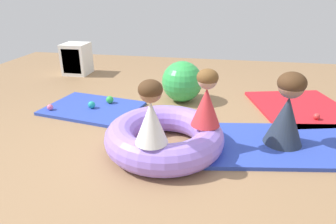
{
  "coord_description": "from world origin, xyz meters",
  "views": [
    {
      "loc": [
        0.59,
        -2.65,
        1.51
      ],
      "look_at": [
        0.09,
        0.08,
        0.33
      ],
      "focal_mm": 31.55,
      "sensor_mm": 36.0,
      "label": 1
    }
  ],
  "objects_px": {
    "child_in_red": "(206,99)",
    "play_ball_pink": "(50,107)",
    "inflatable_cushion": "(164,137)",
    "exercise_ball_large": "(182,82)",
    "adult_seated": "(287,110)",
    "play_ball_red": "(317,116)",
    "storage_cube": "(76,59)",
    "play_ball_teal": "(92,105)",
    "play_ball_green": "(110,100)",
    "child_in_white": "(151,113)"
  },
  "relations": [
    {
      "from": "child_in_white",
      "to": "play_ball_pink",
      "type": "xyz_separation_m",
      "value": [
        -1.6,
        1.04,
        -0.48
      ]
    },
    {
      "from": "inflatable_cushion",
      "to": "adult_seated",
      "type": "distance_m",
      "value": 1.23
    },
    {
      "from": "inflatable_cushion",
      "to": "play_ball_red",
      "type": "xyz_separation_m",
      "value": [
        1.67,
        0.96,
        -0.07
      ]
    },
    {
      "from": "exercise_ball_large",
      "to": "storage_cube",
      "type": "height_order",
      "value": "exercise_ball_large"
    },
    {
      "from": "adult_seated",
      "to": "storage_cube",
      "type": "relative_size",
      "value": 1.33
    },
    {
      "from": "child_in_white",
      "to": "exercise_ball_large",
      "type": "relative_size",
      "value": 0.97
    },
    {
      "from": "adult_seated",
      "to": "play_ball_green",
      "type": "distance_m",
      "value": 2.27
    },
    {
      "from": "adult_seated",
      "to": "play_ball_green",
      "type": "bearing_deg",
      "value": 11.3
    },
    {
      "from": "play_ball_teal",
      "to": "storage_cube",
      "type": "distance_m",
      "value": 1.92
    },
    {
      "from": "adult_seated",
      "to": "play_ball_green",
      "type": "xyz_separation_m",
      "value": [
        -2.13,
        0.73,
        -0.31
      ]
    },
    {
      "from": "child_in_red",
      "to": "play_ball_teal",
      "type": "height_order",
      "value": "child_in_red"
    },
    {
      "from": "child_in_red",
      "to": "exercise_ball_large",
      "type": "height_order",
      "value": "child_in_red"
    },
    {
      "from": "play_ball_teal",
      "to": "play_ball_red",
      "type": "distance_m",
      "value": 2.8
    },
    {
      "from": "exercise_ball_large",
      "to": "child_in_red",
      "type": "bearing_deg",
      "value": -73.23
    },
    {
      "from": "child_in_white",
      "to": "play_ball_green",
      "type": "relative_size",
      "value": 5.47
    },
    {
      "from": "inflatable_cushion",
      "to": "adult_seated",
      "type": "relative_size",
      "value": 1.58
    },
    {
      "from": "child_in_red",
      "to": "play_ball_red",
      "type": "height_order",
      "value": "child_in_red"
    },
    {
      "from": "child_in_red",
      "to": "play_ball_teal",
      "type": "bearing_deg",
      "value": 165.34
    },
    {
      "from": "adult_seated",
      "to": "play_ball_green",
      "type": "relative_size",
      "value": 7.37
    },
    {
      "from": "play_ball_pink",
      "to": "play_ball_teal",
      "type": "distance_m",
      "value": 0.53
    },
    {
      "from": "inflatable_cushion",
      "to": "play_ball_green",
      "type": "height_order",
      "value": "inflatable_cushion"
    },
    {
      "from": "adult_seated",
      "to": "play_ball_pink",
      "type": "xyz_separation_m",
      "value": [
        -2.8,
        0.36,
        -0.32
      ]
    },
    {
      "from": "play_ball_red",
      "to": "storage_cube",
      "type": "distance_m",
      "value": 4.08
    },
    {
      "from": "play_ball_teal",
      "to": "storage_cube",
      "type": "relative_size",
      "value": 0.17
    },
    {
      "from": "child_in_red",
      "to": "play_ball_pink",
      "type": "bearing_deg",
      "value": 175.26
    },
    {
      "from": "play_ball_teal",
      "to": "storage_cube",
      "type": "bearing_deg",
      "value": 121.61
    },
    {
      "from": "inflatable_cushion",
      "to": "play_ball_teal",
      "type": "distance_m",
      "value": 1.38
    },
    {
      "from": "play_ball_red",
      "to": "exercise_ball_large",
      "type": "relative_size",
      "value": 0.13
    },
    {
      "from": "adult_seated",
      "to": "play_ball_green",
      "type": "height_order",
      "value": "adult_seated"
    },
    {
      "from": "child_in_red",
      "to": "play_ball_green",
      "type": "distance_m",
      "value": 1.73
    },
    {
      "from": "adult_seated",
      "to": "exercise_ball_large",
      "type": "height_order",
      "value": "adult_seated"
    },
    {
      "from": "child_in_white",
      "to": "play_ball_teal",
      "type": "height_order",
      "value": "child_in_white"
    },
    {
      "from": "child_in_white",
      "to": "play_ball_green",
      "type": "xyz_separation_m",
      "value": [
        -0.93,
        1.41,
        -0.47
      ]
    },
    {
      "from": "play_ball_red",
      "to": "child_in_red",
      "type": "bearing_deg",
      "value": -144.25
    },
    {
      "from": "inflatable_cushion",
      "to": "child_in_white",
      "type": "bearing_deg",
      "value": -94.74
    },
    {
      "from": "inflatable_cushion",
      "to": "storage_cube",
      "type": "height_order",
      "value": "storage_cube"
    },
    {
      "from": "child_in_red",
      "to": "adult_seated",
      "type": "bearing_deg",
      "value": 29.73
    },
    {
      "from": "inflatable_cushion",
      "to": "play_ball_green",
      "type": "bearing_deg",
      "value": 133.16
    },
    {
      "from": "child_in_red",
      "to": "exercise_ball_large",
      "type": "distance_m",
      "value": 1.44
    },
    {
      "from": "adult_seated",
      "to": "storage_cube",
      "type": "bearing_deg",
      "value": -2.72
    },
    {
      "from": "play_ball_red",
      "to": "storage_cube",
      "type": "bearing_deg",
      "value": 158.79
    },
    {
      "from": "play_ball_teal",
      "to": "play_ball_red",
      "type": "xyz_separation_m",
      "value": [
        2.8,
        0.16,
        -0.01
      ]
    },
    {
      "from": "play_ball_pink",
      "to": "storage_cube",
      "type": "relative_size",
      "value": 0.14
    },
    {
      "from": "inflatable_cushion",
      "to": "play_ball_green",
      "type": "distance_m",
      "value": 1.4
    },
    {
      "from": "play_ball_pink",
      "to": "play_ball_red",
      "type": "relative_size",
      "value": 0.99
    },
    {
      "from": "inflatable_cushion",
      "to": "child_in_red",
      "type": "height_order",
      "value": "child_in_red"
    },
    {
      "from": "play_ball_teal",
      "to": "storage_cube",
      "type": "height_order",
      "value": "storage_cube"
    },
    {
      "from": "play_ball_pink",
      "to": "child_in_white",
      "type": "bearing_deg",
      "value": -33.13
    },
    {
      "from": "child_in_red",
      "to": "storage_cube",
      "type": "bearing_deg",
      "value": 148.57
    },
    {
      "from": "child_in_red",
      "to": "play_ball_pink",
      "type": "height_order",
      "value": "child_in_red"
    }
  ]
}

